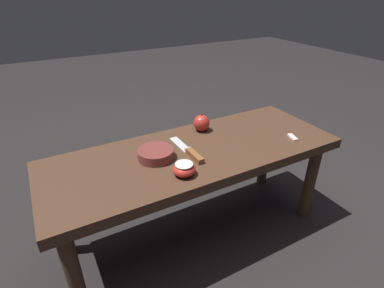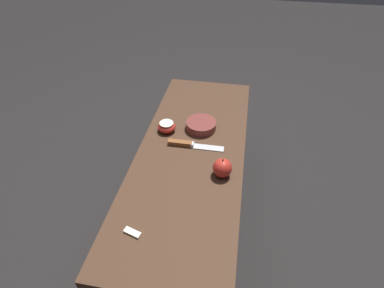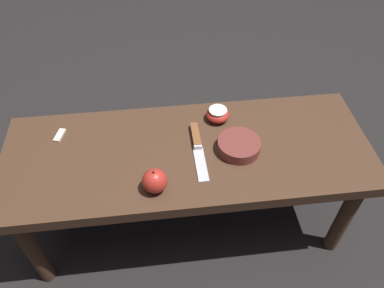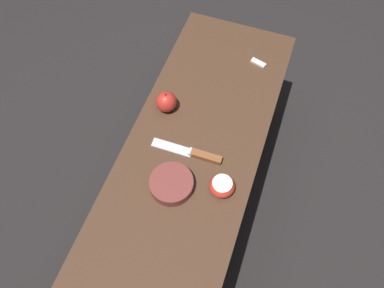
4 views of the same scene
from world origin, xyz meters
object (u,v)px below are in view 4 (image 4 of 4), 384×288
(wooden_bench, at_px, (194,153))
(bowl, at_px, (171,184))
(apple_cut, at_px, (222,186))
(knife, at_px, (197,154))
(apple_whole, at_px, (166,102))

(wooden_bench, xyz_separation_m, bowl, (-0.16, 0.02, 0.07))
(apple_cut, height_order, bowl, apple_cut)
(knife, height_order, bowl, bowl)
(bowl, bearing_deg, wooden_bench, -5.79)
(apple_whole, bearing_deg, wooden_bench, -128.34)
(wooden_bench, height_order, knife, knife)
(knife, distance_m, apple_whole, 0.21)
(knife, xyz_separation_m, apple_cut, (-0.08, -0.11, 0.01))
(apple_whole, distance_m, bowl, 0.30)
(apple_whole, height_order, bowl, apple_whole)
(wooden_bench, height_order, apple_whole, apple_whole)
(apple_whole, bearing_deg, apple_cut, -129.98)
(apple_whole, bearing_deg, knife, -131.59)
(wooden_bench, distance_m, apple_whole, 0.20)
(apple_cut, relative_size, bowl, 0.59)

